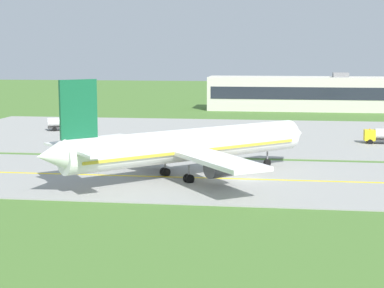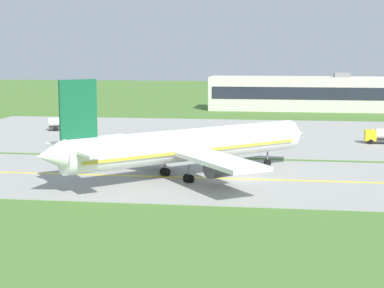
% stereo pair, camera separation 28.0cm
% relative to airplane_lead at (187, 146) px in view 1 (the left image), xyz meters
% --- Properties ---
extents(ground_plane, '(500.00, 500.00, 0.00)m').
position_rel_airplane_lead_xyz_m(ground_plane, '(7.34, 0.06, -4.13)').
color(ground_plane, '#47702D').
extents(taxiway_strip, '(240.00, 28.00, 0.10)m').
position_rel_airplane_lead_xyz_m(taxiway_strip, '(7.34, 0.06, -4.08)').
color(taxiway_strip, gray).
rests_on(taxiway_strip, ground).
extents(apron_pad, '(140.00, 52.00, 0.10)m').
position_rel_airplane_lead_xyz_m(apron_pad, '(17.34, 42.06, -4.08)').
color(apron_pad, gray).
rests_on(apron_pad, ground).
extents(taxiway_centreline, '(220.00, 0.60, 0.01)m').
position_rel_airplane_lead_xyz_m(taxiway_centreline, '(7.34, 0.06, -4.03)').
color(taxiway_centreline, yellow).
rests_on(taxiway_centreline, taxiway_strip).
extents(airplane_lead, '(31.77, 30.67, 12.70)m').
position_rel_airplane_lead_xyz_m(airplane_lead, '(0.00, 0.00, 0.00)').
color(airplane_lead, white).
rests_on(airplane_lead, ground).
extents(service_truck_baggage, '(6.33, 4.13, 2.65)m').
position_rel_airplane_lead_xyz_m(service_truck_baggage, '(-31.16, 43.57, -2.60)').
color(service_truck_baggage, red).
rests_on(service_truck_baggage, ground).
extents(service_truck_fuel, '(6.01, 2.41, 2.65)m').
position_rel_airplane_lead_xyz_m(service_truck_fuel, '(28.65, 33.71, -2.60)').
color(service_truck_fuel, yellow).
rests_on(service_truck_fuel, ground).
extents(terminal_building, '(49.36, 11.61, 10.01)m').
position_rel_airplane_lead_xyz_m(terminal_building, '(16.93, 94.45, 0.29)').
color(terminal_building, beige).
rests_on(terminal_building, ground).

